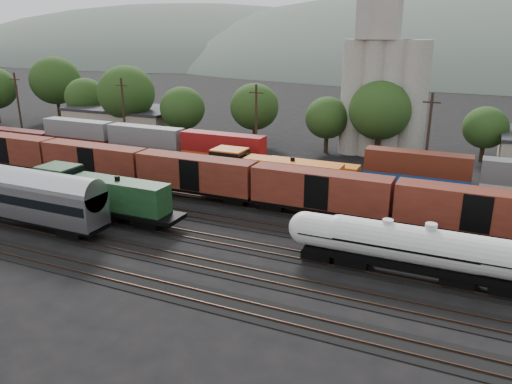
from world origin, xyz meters
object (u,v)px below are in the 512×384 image
at_px(grain_silo, 383,85).
at_px(tank_car_a, 386,243).
at_px(orange_locomotive, 266,172).
at_px(green_locomotive, 94,193).

bearing_deg(grain_silo, tank_car_a, -78.03).
bearing_deg(tank_car_a, grain_silo, 101.97).
distance_m(tank_car_a, orange_locomotive, 22.84).
bearing_deg(green_locomotive, grain_silo, 61.65).
relative_size(orange_locomotive, grain_silo, 0.69).
distance_m(green_locomotive, orange_locomotive, 20.23).
xyz_separation_m(tank_car_a, orange_locomotive, (-17.23, 15.00, 0.18)).
distance_m(orange_locomotive, grain_silo, 28.64).
bearing_deg(tank_car_a, green_locomotive, 180.00).
relative_size(tank_car_a, orange_locomotive, 0.85).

